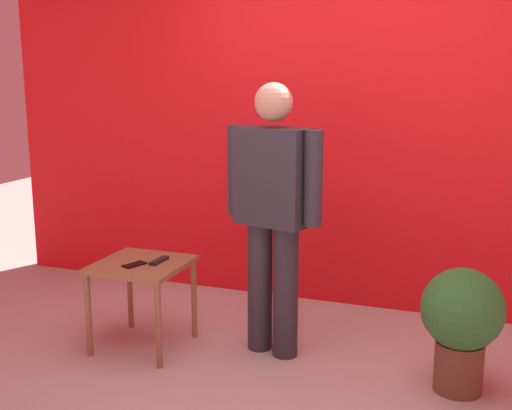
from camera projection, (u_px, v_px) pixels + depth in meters
The scene contains 7 objects.
ground_plane at pixel (275, 402), 3.38m from camera, with size 12.00×12.00×0.00m, color #B7B2A8.
back_wall_red at pixel (349, 107), 4.58m from camera, with size 5.51×0.12×2.90m, color red.
standing_person at pixel (273, 206), 3.81m from camera, with size 0.65×0.32×1.64m.
side_table at pixel (142, 275), 3.98m from camera, with size 0.54×0.54×0.55m.
cell_phone at pixel (134, 265), 3.90m from camera, with size 0.07×0.14×0.01m, color black.
tv_remote at pixel (159, 261), 3.96m from camera, with size 0.04×0.17×0.02m, color black.
potted_plant at pixel (462, 320), 3.43m from camera, with size 0.44×0.44×0.69m.
Camera 1 is at (0.97, -2.94, 1.71)m, focal length 45.30 mm.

